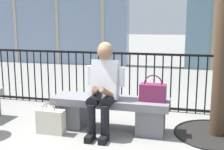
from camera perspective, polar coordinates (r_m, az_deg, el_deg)
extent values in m
plane|color=gray|center=(4.06, -0.36, -10.73)|extent=(60.00, 60.00, 0.00)
cube|color=slate|center=(3.93, -0.37, -5.28)|extent=(1.60, 0.44, 0.10)
cube|color=slate|center=(4.17, -7.89, -7.68)|extent=(0.36, 0.37, 0.35)
cube|color=slate|center=(3.90, 7.71, -8.99)|extent=(0.36, 0.37, 0.35)
cylinder|color=black|center=(3.78, -3.21, -4.82)|extent=(0.15, 0.40, 0.15)
cylinder|color=black|center=(3.68, -4.13, -9.31)|extent=(0.11, 0.11, 0.45)
cube|color=black|center=(3.69, -4.40, -12.31)|extent=(0.09, 0.22, 0.08)
cylinder|color=black|center=(3.73, -0.57, -5.02)|extent=(0.15, 0.40, 0.15)
cylinder|color=black|center=(3.63, -1.40, -9.57)|extent=(0.11, 0.11, 0.45)
cube|color=black|center=(3.64, -1.65, -12.62)|extent=(0.09, 0.22, 0.08)
cube|color=silver|center=(3.83, -1.33, -0.92)|extent=(0.36, 0.30, 0.55)
cylinder|color=silver|center=(3.89, -4.45, -0.03)|extent=(0.08, 0.08, 0.26)
cylinder|color=#8E664C|center=(3.68, -3.46, -3.35)|extent=(0.16, 0.28, 0.20)
cylinder|color=silver|center=(3.77, 1.89, -0.34)|extent=(0.08, 0.08, 0.26)
cylinder|color=#8E664C|center=(3.63, -1.06, -3.51)|extent=(0.16, 0.28, 0.20)
cube|color=black|center=(3.60, -2.54, -3.96)|extent=(0.07, 0.10, 0.13)
sphere|color=#8E664C|center=(3.76, -1.44, 4.56)|extent=(0.20, 0.20, 0.20)
sphere|color=#997F59|center=(3.78, -1.31, 5.06)|extent=(0.20, 0.20, 0.20)
cube|color=#7A234C|center=(3.77, 8.14, -3.49)|extent=(0.34, 0.16, 0.23)
torus|color=#49152D|center=(3.75, 8.19, -1.74)|extent=(0.24, 0.02, 0.24)
cube|color=beige|center=(3.95, -12.07, -9.06)|extent=(0.37, 0.15, 0.32)
torus|color=slate|center=(3.85, -12.52, -6.76)|extent=(0.18, 0.01, 0.18)
torus|color=slate|center=(3.94, -11.83, -6.33)|extent=(0.18, 0.01, 0.18)
cylinder|color=black|center=(5.86, -20.98, 0.14)|extent=(0.02, 0.02, 0.97)
cylinder|color=black|center=(5.78, -19.87, 0.08)|extent=(0.02, 0.02, 0.97)
cylinder|color=black|center=(5.70, -18.73, 0.02)|extent=(0.02, 0.02, 0.97)
cylinder|color=black|center=(5.63, -17.55, -0.04)|extent=(0.02, 0.02, 0.97)
cylinder|color=black|center=(5.56, -16.35, -0.11)|extent=(0.02, 0.02, 0.97)
cylinder|color=black|center=(5.49, -15.12, -0.18)|extent=(0.02, 0.02, 0.97)
cylinder|color=black|center=(5.42, -13.85, -0.25)|extent=(0.02, 0.02, 0.97)
cylinder|color=black|center=(5.36, -12.56, -0.32)|extent=(0.02, 0.02, 0.97)
cylinder|color=black|center=(5.30, -11.23, -0.39)|extent=(0.02, 0.02, 0.97)
cylinder|color=black|center=(5.24, -9.88, -0.46)|extent=(0.02, 0.02, 0.97)
cylinder|color=black|center=(5.18, -8.49, -0.54)|extent=(0.02, 0.02, 0.97)
cylinder|color=black|center=(5.13, -7.08, -0.62)|extent=(0.02, 0.02, 0.97)
cylinder|color=black|center=(5.08, -5.64, -0.69)|extent=(0.02, 0.02, 0.97)
cylinder|color=black|center=(5.04, -4.17, -0.77)|extent=(0.02, 0.02, 0.97)
cylinder|color=black|center=(5.00, -2.68, -0.85)|extent=(0.02, 0.02, 0.97)
cylinder|color=black|center=(4.96, -1.16, -0.93)|extent=(0.02, 0.02, 0.97)
cylinder|color=black|center=(4.92, 0.38, -1.01)|extent=(0.02, 0.02, 0.97)
cylinder|color=black|center=(4.89, 1.95, -1.09)|extent=(0.02, 0.02, 0.97)
cylinder|color=black|center=(4.86, 3.53, -1.17)|extent=(0.02, 0.02, 0.97)
cylinder|color=black|center=(4.84, 5.12, -1.25)|extent=(0.02, 0.02, 0.97)
cylinder|color=black|center=(4.82, 6.74, -1.33)|extent=(0.02, 0.02, 0.97)
cylinder|color=black|center=(4.80, 8.36, -1.41)|extent=(0.02, 0.02, 0.97)
cylinder|color=black|center=(4.79, 10.00, -1.49)|extent=(0.02, 0.02, 0.97)
cylinder|color=black|center=(4.78, 11.64, -1.57)|extent=(0.02, 0.02, 0.97)
cylinder|color=black|center=(4.78, 13.28, -1.65)|extent=(0.02, 0.02, 0.97)
cylinder|color=black|center=(4.78, 14.93, -1.73)|extent=(0.02, 0.02, 0.97)
cylinder|color=black|center=(4.78, 16.58, -1.80)|extent=(0.02, 0.02, 0.97)
cylinder|color=black|center=(4.79, 18.22, -1.87)|extent=(0.02, 0.02, 0.97)
cylinder|color=black|center=(4.80, 19.86, -1.95)|extent=(0.02, 0.02, 0.97)
cube|color=black|center=(4.98, 2.69, -6.03)|extent=(9.21, 0.04, 0.04)
cube|color=black|center=(4.81, 2.78, 4.31)|extent=(9.21, 0.04, 0.04)
cylinder|color=black|center=(4.10, 20.00, -11.07)|extent=(1.07, 1.07, 0.01)
torus|color=black|center=(4.10, 20.00, -10.99)|extent=(1.10, 1.10, 0.03)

